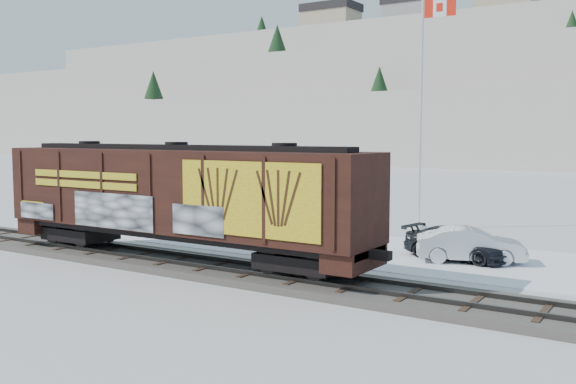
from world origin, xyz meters
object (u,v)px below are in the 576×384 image
Objects in this scene: hopper_railcar at (177,195)px; flagpole at (422,143)px; car_dark at (457,243)px; car_silver at (227,218)px; car_white at (471,245)px.

flagpole is at bearing 73.53° from hopper_railcar.
car_dark is (4.53, -7.65, -4.14)m from flagpole.
flagpole is 11.60m from car_silver.
car_silver is (-3.82, 8.08, -2.15)m from hopper_railcar.
flagpole is 2.92× the size of car_white.
hopper_railcar reaches higher than car_white.
car_silver is (-8.29, -7.02, -4.06)m from flagpole.
flagpole is (4.47, 15.10, 1.92)m from hopper_railcar.
hopper_railcar is 3.88× the size of car_white.
flagpole is at bearing 41.11° from car_dark.
hopper_railcar is 3.90× the size of car_silver.
hopper_railcar reaches higher than car_silver.
flagpole is 2.79× the size of car_dark.
flagpole is 10.39m from car_white.
hopper_railcar is at bearing -106.47° from flagpole.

